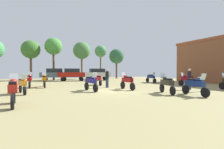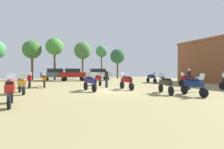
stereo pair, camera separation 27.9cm
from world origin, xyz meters
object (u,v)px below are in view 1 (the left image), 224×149
object	(u,v)px
motorcycle_6	(44,80)
car_2	(72,74)
motorcycle_2	(13,90)
tree_4	(82,51)
motorcycle_13	(98,79)
tree_2	(31,50)
person_2	(189,77)
motorcycle_8	(127,81)
person_1	(107,77)
car_1	(97,74)
motorcycle_10	(151,78)
motorcycle_11	(22,84)
tree_5	(116,57)
motorcycle_5	(195,85)
motorcycle_4	(91,82)
motorcycle_9	(30,80)
car_4	(55,74)
tree_7	(53,47)
motorcycle_3	(187,80)
motorcycle_12	(167,84)
tree_6	(101,52)

from	to	relation	value
motorcycle_6	car_2	distance (m)	10.45
motorcycle_2	tree_4	size ratio (longest dim) A/B	0.30
motorcycle_13	tree_2	size ratio (longest dim) A/B	0.30
person_2	tree_2	world-z (taller)	tree_2
motorcycle_8	tree_4	distance (m)	19.45
person_1	motorcycle_13	bearing A→B (deg)	-32.28
tree_2	car_1	bearing A→B (deg)	-29.54
motorcycle_10	motorcycle_11	world-z (taller)	motorcycle_10
car_2	person_2	xyz separation A→B (m)	(6.80, -16.82, -0.11)
person_2	tree_5	world-z (taller)	tree_5
motorcycle_5	car_2	bearing A→B (deg)	-70.81
motorcycle_11	tree_2	distance (m)	19.32
motorcycle_5	motorcycle_4	bearing A→B (deg)	-36.38
person_2	tree_4	bearing A→B (deg)	177.72
motorcycle_4	person_2	size ratio (longest dim) A/B	1.26
motorcycle_5	motorcycle_9	xyz separation A→B (m)	(-10.01, 10.31, 0.03)
car_1	tree_2	bearing A→B (deg)	67.41
tree_2	motorcycle_11	bearing A→B (deg)	-90.19
motorcycle_11	motorcycle_10	bearing A→B (deg)	-175.08
motorcycle_11	motorcycle_9	bearing A→B (deg)	-107.13
person_2	tree_4	distance (m)	21.96
motorcycle_8	tree_5	xyz separation A→B (m)	(8.22, 18.77, 3.92)
tree_5	car_1	bearing A→B (deg)	-140.62
car_4	motorcycle_11	bearing A→B (deg)	176.50
motorcycle_2	tree_4	distance (m)	24.69
tree_2	tree_7	bearing A→B (deg)	-0.47
motorcycle_8	tree_5	size ratio (longest dim) A/B	0.35
motorcycle_2	motorcycle_10	size ratio (longest dim) A/B	1.00
motorcycle_3	motorcycle_8	bearing A→B (deg)	172.37
motorcycle_3	motorcycle_10	distance (m)	5.69
motorcycle_2	car_1	distance (m)	20.22
motorcycle_4	motorcycle_8	size ratio (longest dim) A/B	1.04
motorcycle_8	tree_7	world-z (taller)	tree_7
motorcycle_12	tree_5	xyz separation A→B (m)	(6.97, 22.21, 3.93)
person_1	tree_4	xyz separation A→B (m)	(1.76, 16.62, 4.44)
motorcycle_5	tree_5	bearing A→B (deg)	-97.00
motorcycle_4	motorcycle_8	bearing A→B (deg)	167.85
car_4	person_1	xyz separation A→B (m)	(3.54, -12.96, -0.10)
motorcycle_9	person_1	bearing A→B (deg)	-24.11
motorcycle_8	motorcycle_9	world-z (taller)	motorcycle_9
motorcycle_2	motorcycle_4	distance (m)	6.29
motorcycle_13	car_1	size ratio (longest dim) A/B	0.47
car_1	car_4	world-z (taller)	same
motorcycle_12	person_1	world-z (taller)	person_1
motorcycle_9	motorcycle_13	xyz separation A→B (m)	(6.93, -0.14, -0.04)
motorcycle_4	motorcycle_10	world-z (taller)	motorcycle_4
motorcycle_9	car_1	world-z (taller)	car_1
motorcycle_13	tree_7	world-z (taller)	tree_7
motorcycle_6	motorcycle_11	size ratio (longest dim) A/B	0.99
motorcycle_13	tree_6	size ratio (longest dim) A/B	0.30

